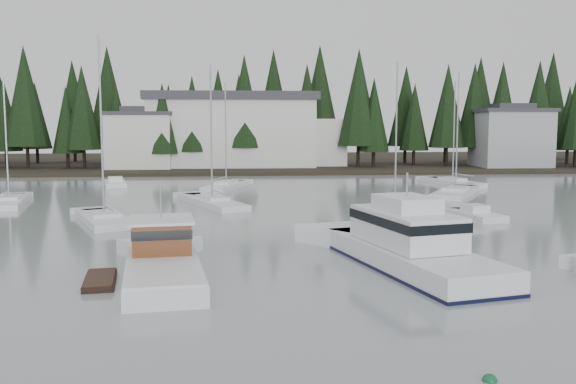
# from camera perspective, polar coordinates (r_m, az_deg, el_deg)

# --- Properties ---
(far_shore_land) EXTENTS (240.00, 54.00, 1.00)m
(far_shore_land) POSITION_cam_1_polar(r_m,az_deg,el_deg) (111.09, -2.35, 2.61)
(far_shore_land) COLOR black
(far_shore_land) RESTS_ON ground
(conifer_treeline) EXTENTS (200.00, 22.00, 20.00)m
(conifer_treeline) POSITION_cam_1_polar(r_m,az_deg,el_deg) (100.13, -2.10, 2.21)
(conifer_treeline) COLOR black
(conifer_treeline) RESTS_ON ground
(house_west) EXTENTS (9.54, 7.42, 8.75)m
(house_west) POSITION_cam_1_polar(r_m,az_deg,el_deg) (93.79, -13.00, 4.62)
(house_west) COLOR silver
(house_west) RESTS_ON ground
(house_east_a) EXTENTS (10.60, 8.48, 9.25)m
(house_east_a) POSITION_cam_1_polar(r_m,az_deg,el_deg) (100.33, 19.19, 4.68)
(house_east_a) COLOR #999EA0
(house_east_a) RESTS_ON ground
(harbor_inn) EXTENTS (29.50, 11.50, 10.90)m
(harbor_inn) POSITION_cam_1_polar(r_m,az_deg,el_deg) (96.14, -3.78, 5.48)
(harbor_inn) COLOR silver
(harbor_inn) RESTS_ON ground
(lobster_boat_brown) EXTENTS (5.85, 10.14, 4.84)m
(lobster_boat_brown) POSITION_cam_1_polar(r_m,az_deg,el_deg) (29.90, -11.29, -6.45)
(lobster_boat_brown) COLOR white
(lobster_boat_brown) RESTS_ON ground
(cabin_cruiser_center) EXTENTS (6.69, 12.98, 5.34)m
(cabin_cruiser_center) POSITION_cam_1_polar(r_m,az_deg,el_deg) (31.89, 10.78, -5.18)
(cabin_cruiser_center) COLOR white
(cabin_cruiser_center) RESTS_ON ground
(sailboat_1) EXTENTS (4.95, 9.71, 12.13)m
(sailboat_1) POSITION_cam_1_polar(r_m,az_deg,el_deg) (75.10, 14.41, 0.71)
(sailboat_1) COLOR white
(sailboat_1) RESTS_ON ground
(sailboat_3) EXTENTS (7.85, 10.79, 12.32)m
(sailboat_3) POSITION_cam_1_polar(r_m,az_deg,el_deg) (64.44, 14.67, -0.19)
(sailboat_3) COLOR white
(sailboat_3) RESTS_ON ground
(sailboat_4) EXTENTS (5.86, 9.81, 12.58)m
(sailboat_4) POSITION_cam_1_polar(r_m,az_deg,el_deg) (54.71, 9.48, -1.18)
(sailboat_4) COLOR white
(sailboat_4) RESTS_ON ground
(sailboat_5) EXTENTS (6.56, 10.99, 12.37)m
(sailboat_5) POSITION_cam_1_polar(r_m,az_deg,el_deg) (55.16, -6.76, -1.08)
(sailboat_5) COLOR white
(sailboat_5) RESTS_ON ground
(sailboat_6) EXTENTS (5.26, 9.55, 11.77)m
(sailboat_6) POSITION_cam_1_polar(r_m,az_deg,el_deg) (68.80, -5.51, 0.39)
(sailboat_6) COLOR white
(sailboat_6) RESTS_ON ground
(sailboat_9) EXTENTS (4.17, 9.19, 11.39)m
(sailboat_9) POSITION_cam_1_polar(r_m,az_deg,el_deg) (59.96, -23.54, -0.97)
(sailboat_9) COLOR white
(sailboat_9) RESTS_ON ground
(sailboat_10) EXTENTS (5.67, 8.90, 13.51)m
(sailboat_10) POSITION_cam_1_polar(r_m,az_deg,el_deg) (47.01, -16.02, -2.53)
(sailboat_10) COLOR white
(sailboat_10) RESTS_ON ground
(runabout_1) EXTENTS (3.32, 5.54, 1.42)m
(runabout_1) POSITION_cam_1_polar(r_m,az_deg,el_deg) (48.99, 16.26, -2.13)
(runabout_1) COLOR white
(runabout_1) RESTS_ON ground
(runabout_3) EXTENTS (3.33, 5.53, 1.42)m
(runabout_3) POSITION_cam_1_polar(r_m,az_deg,el_deg) (73.43, -15.09, 0.62)
(runabout_3) COLOR white
(runabout_3) RESTS_ON ground
(mooring_buoy_green) EXTENTS (0.42, 0.42, 0.42)m
(mooring_buoy_green) POSITION_cam_1_polar(r_m,az_deg,el_deg) (19.11, 17.49, -15.74)
(mooring_buoy_green) COLOR #145933
(mooring_buoy_green) RESTS_ON ground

